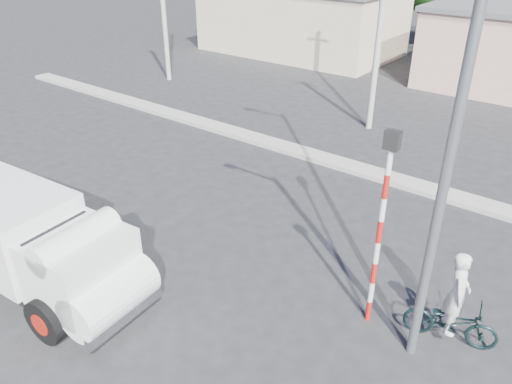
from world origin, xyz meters
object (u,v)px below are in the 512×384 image
Objects in this scene: truck at (36,245)px; streetlight at (447,113)px; cyclist at (455,305)px; traffic_pole at (382,217)px; bicycle at (451,322)px.

streetlight reaches higher than truck.
streetlight is (-0.63, -0.74, 4.04)m from cyclist.
truck is at bearing -149.99° from traffic_pole.
streetlight is at bearing 124.81° from cyclist.
bicycle is 4.58m from streetlight.
streetlight is (0.94, -0.30, 2.37)m from traffic_pole.
streetlight is (7.33, 3.39, 3.69)m from truck.
truck is at bearing 102.43° from bicycle.
bicycle is 1.00× the size of cyclist.
bicycle is 2.67m from traffic_pole.
bicycle is at bearing -0.00° from cyclist.
traffic_pole is at bearing 90.76° from bicycle.
truck is 3.08× the size of cyclist.
cyclist is at bearing 15.79° from traffic_pole.
truck is 8.98m from cyclist.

